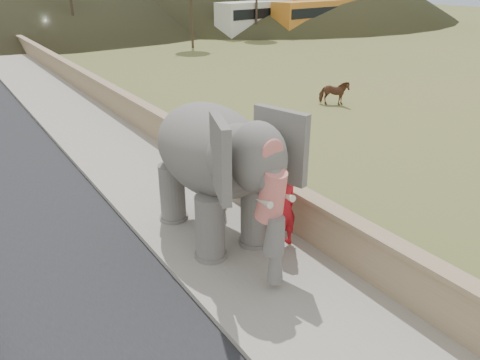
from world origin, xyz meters
name	(u,v)px	position (x,y,z in m)	size (l,w,h in m)	color
ground	(236,256)	(0.00, 0.00, 0.00)	(160.00, 160.00, 0.00)	olive
walkway	(94,132)	(0.00, 10.00, 0.07)	(3.00, 120.00, 0.15)	#9E9687
parapet	(134,114)	(1.65, 10.00, 0.55)	(0.30, 120.00, 1.10)	tan
cow	(334,93)	(10.64, 8.16, 0.57)	(0.61, 1.34, 1.13)	brown
distant_car	(194,27)	(18.22, 35.92, 0.72)	(1.70, 4.23, 1.44)	#B9B9C0
bus_white	(265,18)	(24.21, 32.17, 1.55)	(2.50, 11.00, 3.10)	silver
bus_orange	(318,17)	(29.28, 30.10, 1.55)	(2.50, 11.00, 3.10)	orange
elephant_and_man	(212,168)	(0.02, 1.01, 1.71)	(2.46, 4.42, 3.14)	slate
trees	(20,0)	(1.12, 27.06, 4.05)	(48.98, 42.58, 9.40)	#473828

